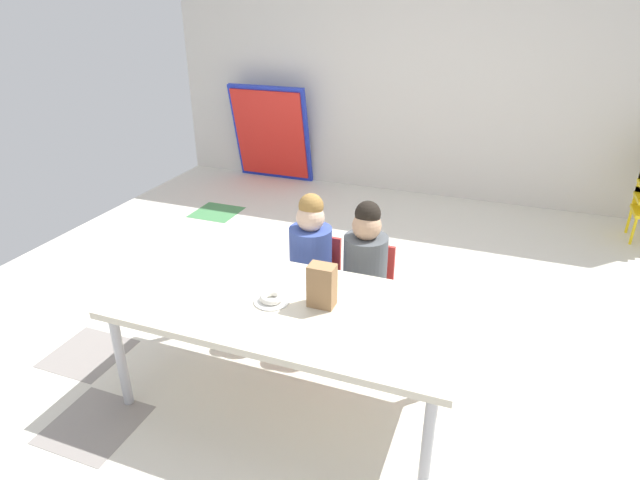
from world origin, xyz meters
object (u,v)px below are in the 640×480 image
object	(u,v)px
craft_table	(288,311)
donut_powdered_on_plate	(272,297)
paper_bag_brown	(322,286)
paper_plate_near_edge	(272,301)
folded_activity_table	(271,134)
seated_child_middle_seat	(366,260)
seated_child_near_camera	(311,251)

from	to	relation	value
craft_table	donut_powdered_on_plate	world-z (taller)	donut_powdered_on_plate
craft_table	paper_bag_brown	size ratio (longest dim) A/B	7.87
paper_bag_brown	paper_plate_near_edge	size ratio (longest dim) A/B	1.22
donut_powdered_on_plate	folded_activity_table	bearing A→B (deg)	115.67
craft_table	seated_child_middle_seat	bearing A→B (deg)	71.44
folded_activity_table	paper_plate_near_edge	size ratio (longest dim) A/B	6.04
seated_child_near_camera	paper_bag_brown	xyz separation A→B (m)	(0.29, -0.60, 0.14)
seated_child_near_camera	seated_child_middle_seat	world-z (taller)	same
craft_table	paper_plate_near_edge	world-z (taller)	paper_plate_near_edge
folded_activity_table	paper_plate_near_edge	xyz separation A→B (m)	(1.58, -3.28, 0.05)
folded_activity_table	donut_powdered_on_plate	distance (m)	3.64
seated_child_near_camera	seated_child_middle_seat	bearing A→B (deg)	0.00
seated_child_middle_seat	paper_plate_near_edge	world-z (taller)	seated_child_middle_seat
seated_child_near_camera	craft_table	bearing A→B (deg)	-78.61
craft_table	seated_child_near_camera	xyz separation A→B (m)	(-0.13, 0.64, 0.01)
paper_plate_near_edge	seated_child_middle_seat	bearing A→B (deg)	65.90
seated_child_near_camera	paper_bag_brown	size ratio (longest dim) A/B	4.17
donut_powdered_on_plate	craft_table	bearing A→B (deg)	11.73
paper_bag_brown	paper_plate_near_edge	distance (m)	0.27
seated_child_near_camera	donut_powdered_on_plate	size ratio (longest dim) A/B	7.60
craft_table	seated_child_near_camera	world-z (taller)	seated_child_near_camera
craft_table	seated_child_near_camera	size ratio (longest dim) A/B	1.89
craft_table	paper_bag_brown	xyz separation A→B (m)	(0.16, 0.05, 0.16)
seated_child_near_camera	folded_activity_table	distance (m)	3.03
folded_activity_table	paper_bag_brown	world-z (taller)	folded_activity_table
paper_bag_brown	craft_table	bearing A→B (deg)	-164.57
seated_child_near_camera	donut_powdered_on_plate	bearing A→B (deg)	-85.61
seated_child_middle_seat	donut_powdered_on_plate	xyz separation A→B (m)	(-0.30, -0.66, 0.06)
paper_plate_near_edge	craft_table	bearing A→B (deg)	11.73
paper_bag_brown	paper_plate_near_edge	world-z (taller)	paper_bag_brown
paper_plate_near_edge	donut_powdered_on_plate	xyz separation A→B (m)	(0.00, 0.00, 0.02)
donut_powdered_on_plate	paper_plate_near_edge	bearing A→B (deg)	0.00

